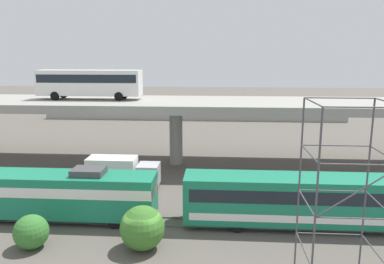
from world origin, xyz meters
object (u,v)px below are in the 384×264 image
Objects in this scene: parked_car_2 at (158,107)px; train_coach_lead at (337,200)px; parked_car_4 at (299,106)px; service_truck_west at (121,172)px; parked_car_0 at (114,106)px; parked_car_1 at (277,109)px; scaffolding_tower at (344,196)px; parked_car_3 at (238,106)px; transit_bus_on_overpass at (89,82)px; train_locomotive at (47,192)px.

train_coach_lead is at bearing -66.65° from parked_car_2.
train_coach_lead is at bearing 81.38° from parked_car_4.
parked_car_0 is (-12.17, 41.94, 0.58)m from service_truck_west.
service_truck_west is 46.09m from parked_car_1.
scaffolding_tower is 60.53m from parked_car_3.
parked_car_1 is 0.98× the size of parked_car_4.
scaffolding_tower is at bearing 130.83° from transit_bus_on_overpass.
transit_bus_on_overpass is 48.07m from parked_car_4.
parked_car_3 is 0.90× the size of parked_car_4.
train_coach_lead is at bearing -180.00° from train_locomotive.
transit_bus_on_overpass reaches higher than parked_car_2.
parked_car_2 is at bearing 176.65° from parked_car_0.
train_locomotive reaches higher than parked_car_3.
parked_car_4 is at bearing -98.62° from train_coach_lead.
train_locomotive is at bearing 0.00° from train_coach_lead.
train_coach_lead is 4.95× the size of parked_car_1.
scaffolding_tower is 60.05m from parked_car_2.
service_truck_west is at bearing 63.18° from parked_car_1.
parked_car_2 is (-23.87, 0.28, -0.00)m from parked_car_1.
parked_car_3 is at bearing -25.85° from parked_car_1.
transit_bus_on_overpass is 1.15× the size of scaffolding_tower.
parked_car_3 is at bearing -118.09° from transit_bus_on_overpass.
train_coach_lead is 19.36m from service_truck_west.
train_coach_lead reaches higher than parked_car_0.
service_truck_west reaches higher than parked_car_2.
scaffolding_tower reaches higher than parked_car_1.
parked_car_1 is (32.96, -0.81, 0.00)m from parked_car_0.
train_locomotive reaches higher than parked_car_1.
parked_car_1 is 1.09× the size of parked_car_3.
transit_bus_on_overpass reaches higher than parked_car_1.
parked_car_3 is (16.27, 3.40, -0.00)m from parked_car_2.
parked_car_1 is 6.10m from parked_car_4.
parked_car_0 and parked_car_3 have the same top height.
transit_bus_on_overpass reaches higher than scaffolding_tower.
service_truck_west is 1.50× the size of parked_car_1.
service_truck_west reaches higher than parked_car_3.
train_coach_lead reaches higher than parked_car_2.
parked_car_2 and parked_car_4 have the same top height.
service_truck_west is 41.53m from parked_car_2.
parked_car_3 is (-7.60, 3.68, -0.00)m from parked_car_1.
parked_car_1 is (5.25, 56.71, -3.38)m from scaffolding_tower.
parked_car_3 is (25.36, 2.87, 0.00)m from parked_car_0.
scaffolding_tower reaches higher than train_locomotive.
parked_car_0 is 0.99× the size of parked_car_3.
train_locomotive is 3.97× the size of parked_car_0.
train_coach_lead is at bearing 73.99° from scaffolding_tower.
service_truck_west is at bearing 122.46° from transit_bus_on_overpass.
train_coach_lead is 3.30× the size of service_truck_west.
service_truck_west is (5.83, -9.16, -7.91)m from transit_bus_on_overpass.
parked_car_0 is at bearing -1.41° from parked_car_1.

